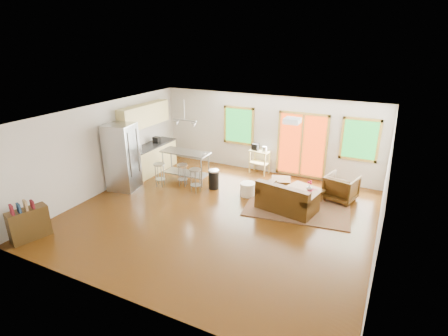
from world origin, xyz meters
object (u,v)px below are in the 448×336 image
at_px(ottoman, 281,184).
at_px(kitchen_cart, 259,154).
at_px(coffee_table, 306,189).
at_px(armchair, 341,187).
at_px(refrigerator, 122,157).
at_px(island, 186,161).
at_px(loveseat, 286,200).
at_px(rug, 298,205).

relative_size(ottoman, kitchen_cart, 0.55).
bearing_deg(coffee_table, kitchen_cart, 144.26).
xyz_separation_m(armchair, ottoman, (-1.71, -0.10, -0.22)).
distance_m(coffee_table, kitchen_cart, 2.40).
height_order(coffee_table, refrigerator, refrigerator).
distance_m(refrigerator, island, 1.92).
relative_size(island, kitchen_cart, 1.54).
bearing_deg(loveseat, coffee_table, 81.48).
bearing_deg(ottoman, rug, -45.81).
bearing_deg(ottoman, refrigerator, -155.85).
bearing_deg(island, coffee_table, 3.91).
bearing_deg(ottoman, coffee_table, -22.75).
xyz_separation_m(rug, coffee_table, (0.08, 0.42, 0.31)).
xyz_separation_m(ottoman, island, (-2.95, -0.60, 0.48)).
bearing_deg(loveseat, rug, 73.76).
xyz_separation_m(ottoman, kitchen_cart, (-1.10, 1.04, 0.50)).
relative_size(rug, island, 1.76).
xyz_separation_m(loveseat, coffee_table, (0.30, 0.85, 0.01)).
distance_m(loveseat, armchair, 1.76).
height_order(coffee_table, kitchen_cart, kitchen_cart).
xyz_separation_m(refrigerator, kitchen_cart, (3.20, 2.97, -0.31)).
xyz_separation_m(loveseat, kitchen_cart, (-1.63, 2.24, 0.37)).
height_order(loveseat, refrigerator, refrigerator).
bearing_deg(refrigerator, loveseat, -2.01).
bearing_deg(kitchen_cart, refrigerator, -137.13).
bearing_deg(island, ottoman, 11.58).
relative_size(armchair, ottoman, 1.47).
height_order(rug, armchair, armchair).
bearing_deg(loveseat, ottoman, 124.68).
distance_m(island, kitchen_cart, 2.47).
height_order(armchair, refrigerator, refrigerator).
height_order(coffee_table, ottoman, coffee_table).
bearing_deg(rug, island, 177.47).
distance_m(refrigerator, kitchen_cart, 4.37).
relative_size(loveseat, kitchen_cart, 1.63).
bearing_deg(island, kitchen_cart, 41.68).
xyz_separation_m(refrigerator, island, (1.35, 1.32, -0.33)).
relative_size(coffee_table, armchair, 1.32).
distance_m(rug, armchair, 1.36).
distance_m(ottoman, kitchen_cart, 1.60).
bearing_deg(rug, refrigerator, -167.04).
relative_size(rug, ottoman, 4.89).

